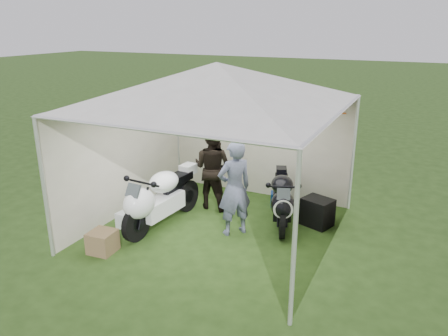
{
  "coord_description": "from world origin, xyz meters",
  "views": [
    {
      "loc": [
        3.21,
        -6.5,
        3.61
      ],
      "look_at": [
        -0.03,
        0.35,
        1.08
      ],
      "focal_mm": 35.0,
      "sensor_mm": 36.0,
      "label": 1
    }
  ],
  "objects_px": {
    "person_dark_jacket": "(213,168)",
    "person_blue_jacket": "(234,188)",
    "canopy_tent": "(217,88)",
    "motorcycle_black": "(282,198)",
    "motorcycle_white": "(159,197)",
    "paddock_stand": "(280,199)",
    "crate_0": "(130,220)",
    "equipment_box": "(317,212)",
    "crate_1": "(103,242)"
  },
  "relations": [
    {
      "from": "person_blue_jacket",
      "to": "equipment_box",
      "type": "distance_m",
      "value": 1.7
    },
    {
      "from": "paddock_stand",
      "to": "person_dark_jacket",
      "type": "distance_m",
      "value": 1.55
    },
    {
      "from": "crate_0",
      "to": "crate_1",
      "type": "xyz_separation_m",
      "value": [
        0.14,
        -0.93,
        0.03
      ]
    },
    {
      "from": "person_dark_jacket",
      "to": "crate_1",
      "type": "relative_size",
      "value": 4.17
    },
    {
      "from": "equipment_box",
      "to": "person_blue_jacket",
      "type": "bearing_deg",
      "value": -142.7
    },
    {
      "from": "motorcycle_black",
      "to": "paddock_stand",
      "type": "xyz_separation_m",
      "value": [
        -0.29,
        0.81,
        -0.37
      ]
    },
    {
      "from": "motorcycle_black",
      "to": "person_blue_jacket",
      "type": "relative_size",
      "value": 1.05
    },
    {
      "from": "paddock_stand",
      "to": "crate_0",
      "type": "relative_size",
      "value": 0.88
    },
    {
      "from": "motorcycle_black",
      "to": "crate_1",
      "type": "height_order",
      "value": "motorcycle_black"
    },
    {
      "from": "motorcycle_black",
      "to": "person_dark_jacket",
      "type": "height_order",
      "value": "person_dark_jacket"
    },
    {
      "from": "person_blue_jacket",
      "to": "crate_0",
      "type": "xyz_separation_m",
      "value": [
        -1.82,
        -0.62,
        -0.71
      ]
    },
    {
      "from": "person_dark_jacket",
      "to": "crate_1",
      "type": "height_order",
      "value": "person_dark_jacket"
    },
    {
      "from": "equipment_box",
      "to": "paddock_stand",
      "type": "bearing_deg",
      "value": 148.02
    },
    {
      "from": "equipment_box",
      "to": "crate_0",
      "type": "height_order",
      "value": "equipment_box"
    },
    {
      "from": "paddock_stand",
      "to": "person_blue_jacket",
      "type": "bearing_deg",
      "value": -103.15
    },
    {
      "from": "canopy_tent",
      "to": "motorcycle_black",
      "type": "height_order",
      "value": "canopy_tent"
    },
    {
      "from": "canopy_tent",
      "to": "motorcycle_white",
      "type": "relative_size",
      "value": 2.64
    },
    {
      "from": "crate_1",
      "to": "person_dark_jacket",
      "type": "bearing_deg",
      "value": 71.7
    },
    {
      "from": "paddock_stand",
      "to": "motorcycle_black",
      "type": "bearing_deg",
      "value": -70.36
    },
    {
      "from": "canopy_tent",
      "to": "crate_0",
      "type": "xyz_separation_m",
      "value": [
        -1.48,
        -0.65,
        -2.43
      ]
    },
    {
      "from": "canopy_tent",
      "to": "person_dark_jacket",
      "type": "bearing_deg",
      "value": 122.0
    },
    {
      "from": "canopy_tent",
      "to": "paddock_stand",
      "type": "distance_m",
      "value": 2.94
    },
    {
      "from": "paddock_stand",
      "to": "crate_1",
      "type": "distance_m",
      "value": 3.69
    },
    {
      "from": "crate_0",
      "to": "crate_1",
      "type": "distance_m",
      "value": 0.94
    },
    {
      "from": "canopy_tent",
      "to": "equipment_box",
      "type": "relative_size",
      "value": 10.8
    },
    {
      "from": "canopy_tent",
      "to": "motorcycle_white",
      "type": "bearing_deg",
      "value": -158.92
    },
    {
      "from": "paddock_stand",
      "to": "person_blue_jacket",
      "type": "relative_size",
      "value": 0.22
    },
    {
      "from": "motorcycle_black",
      "to": "equipment_box",
      "type": "bearing_deg",
      "value": 1.71
    },
    {
      "from": "motorcycle_black",
      "to": "canopy_tent",
      "type": "bearing_deg",
      "value": -164.77
    },
    {
      "from": "canopy_tent",
      "to": "paddock_stand",
      "type": "xyz_separation_m",
      "value": [
        0.7,
        1.49,
        -2.43
      ]
    },
    {
      "from": "person_blue_jacket",
      "to": "crate_0",
      "type": "height_order",
      "value": "person_blue_jacket"
    },
    {
      "from": "crate_1",
      "to": "motorcycle_black",
      "type": "bearing_deg",
      "value": 44.21
    },
    {
      "from": "motorcycle_black",
      "to": "person_dark_jacket",
      "type": "bearing_deg",
      "value": 153.85
    },
    {
      "from": "motorcycle_black",
      "to": "crate_0",
      "type": "xyz_separation_m",
      "value": [
        -2.47,
        -1.34,
        -0.37
      ]
    },
    {
      "from": "paddock_stand",
      "to": "crate_0",
      "type": "height_order",
      "value": "crate_0"
    },
    {
      "from": "canopy_tent",
      "to": "motorcycle_black",
      "type": "bearing_deg",
      "value": 34.86
    },
    {
      "from": "equipment_box",
      "to": "crate_0",
      "type": "bearing_deg",
      "value": -152.89
    },
    {
      "from": "canopy_tent",
      "to": "paddock_stand",
      "type": "height_order",
      "value": "canopy_tent"
    },
    {
      "from": "motorcycle_white",
      "to": "crate_1",
      "type": "bearing_deg",
      "value": -100.61
    },
    {
      "from": "motorcycle_white",
      "to": "paddock_stand",
      "type": "xyz_separation_m",
      "value": [
        1.71,
        1.88,
        -0.44
      ]
    },
    {
      "from": "equipment_box",
      "to": "crate_1",
      "type": "bearing_deg",
      "value": -139.61
    },
    {
      "from": "person_dark_jacket",
      "to": "person_blue_jacket",
      "type": "bearing_deg",
      "value": 137.7
    },
    {
      "from": "motorcycle_white",
      "to": "crate_1",
      "type": "height_order",
      "value": "motorcycle_white"
    },
    {
      "from": "paddock_stand",
      "to": "crate_0",
      "type": "xyz_separation_m",
      "value": [
        -2.18,
        -2.15,
        0.0
      ]
    },
    {
      "from": "canopy_tent",
      "to": "paddock_stand",
      "type": "bearing_deg",
      "value": 65.0
    },
    {
      "from": "motorcycle_white",
      "to": "equipment_box",
      "type": "relative_size",
      "value": 4.09
    },
    {
      "from": "motorcycle_white",
      "to": "equipment_box",
      "type": "bearing_deg",
      "value": 31.85
    },
    {
      "from": "crate_1",
      "to": "person_blue_jacket",
      "type": "bearing_deg",
      "value": 42.54
    },
    {
      "from": "equipment_box",
      "to": "person_dark_jacket",
      "type": "bearing_deg",
      "value": -178.18
    },
    {
      "from": "motorcycle_white",
      "to": "paddock_stand",
      "type": "relative_size",
      "value": 5.54
    }
  ]
}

